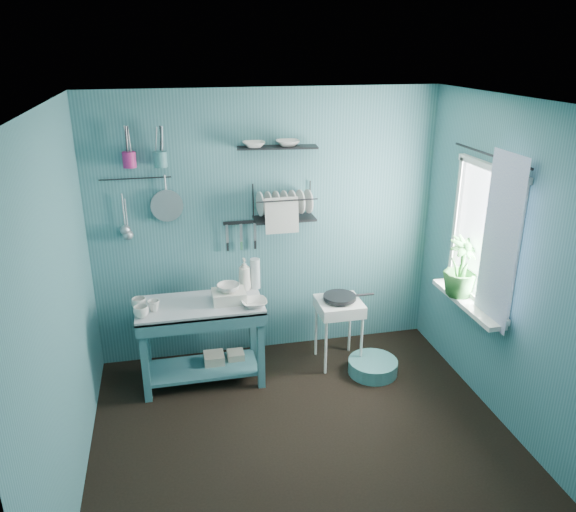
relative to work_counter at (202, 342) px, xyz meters
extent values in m
plane|color=black|center=(0.69, -1.02, -0.38)|extent=(3.20, 3.20, 0.00)
plane|color=silver|center=(0.69, -1.02, 2.12)|extent=(3.20, 3.20, 0.00)
plane|color=#386C73|center=(0.69, 0.48, 0.87)|extent=(3.20, 0.00, 3.20)
plane|color=#386C73|center=(0.69, -2.52, 0.87)|extent=(3.20, 0.00, 3.20)
plane|color=#386C73|center=(-0.91, -1.02, 0.87)|extent=(0.00, 3.00, 3.00)
plane|color=#386C73|center=(2.29, -1.02, 0.87)|extent=(0.00, 3.00, 3.00)
cube|color=#386D76|center=(0.00, 0.00, 0.00)|extent=(1.13, 0.66, 0.76)
imported|color=silver|center=(-0.48, -0.16, 0.43)|extent=(0.12, 0.12, 0.10)
imported|color=silver|center=(-0.38, -0.06, 0.43)|extent=(0.14, 0.14, 0.09)
imported|color=silver|center=(-0.50, 0.00, 0.43)|extent=(0.17, 0.17, 0.10)
cube|color=beige|center=(0.25, -0.02, 0.43)|extent=(0.28, 0.22, 0.10)
imported|color=silver|center=(0.25, -0.02, 0.51)|extent=(0.20, 0.19, 0.06)
imported|color=beige|center=(0.42, 0.20, 0.53)|extent=(0.11, 0.12, 0.30)
cylinder|color=silver|center=(0.52, 0.22, 0.52)|extent=(0.09, 0.09, 0.28)
imported|color=silver|center=(0.45, -0.15, 0.41)|extent=(0.22, 0.22, 0.05)
cube|color=white|center=(1.27, 0.04, -0.06)|extent=(0.43, 0.43, 0.64)
cylinder|color=black|center=(1.27, 0.04, 0.29)|extent=(0.30, 0.30, 0.03)
cube|color=black|center=(0.43, 0.45, 0.94)|extent=(0.32, 0.02, 0.03)
cube|color=black|center=(0.82, 0.35, 1.13)|extent=(0.58, 0.32, 0.32)
cube|color=black|center=(0.76, 0.38, 1.62)|extent=(0.72, 0.26, 0.01)
imported|color=silver|center=(0.56, 0.38, 1.64)|extent=(0.20, 0.20, 0.05)
imported|color=silver|center=(0.86, 0.38, 1.67)|extent=(0.21, 0.21, 0.05)
cylinder|color=#AB1F66|center=(-0.49, 0.40, 1.56)|extent=(0.11, 0.11, 0.13)
cylinder|color=teal|center=(-0.23, 0.40, 1.56)|extent=(0.11, 0.11, 0.13)
cylinder|color=#A9ABB1|center=(-0.21, 0.43, 1.14)|extent=(0.28, 0.03, 0.28)
cylinder|color=#A9ABB1|center=(-0.58, 0.44, 1.12)|extent=(0.01, 0.01, 0.30)
cylinder|color=#A9ABB1|center=(-0.56, 0.44, 1.07)|extent=(0.01, 0.01, 0.30)
cylinder|color=black|center=(-0.45, 0.45, 1.39)|extent=(0.60, 0.01, 0.01)
plane|color=white|center=(2.27, -0.57, 1.02)|extent=(0.00, 1.10, 1.10)
cube|color=white|center=(2.19, -0.57, 0.43)|extent=(0.16, 0.95, 0.04)
plane|color=white|center=(2.21, -0.87, 1.07)|extent=(0.00, 1.35, 1.35)
cylinder|color=black|center=(2.23, -0.57, 1.67)|extent=(0.02, 1.05, 0.02)
imported|color=#2C6F2E|center=(2.17, -0.46, 0.71)|extent=(0.38, 0.38, 0.51)
cube|color=tan|center=(0.10, 0.05, -0.27)|extent=(0.18, 0.18, 0.22)
cube|color=tan|center=(0.30, 0.08, -0.28)|extent=(0.15, 0.15, 0.20)
cylinder|color=teal|center=(1.52, -0.23, -0.32)|extent=(0.45, 0.45, 0.13)
camera|label=1|loc=(-0.20, -4.40, 2.47)|focal=35.00mm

